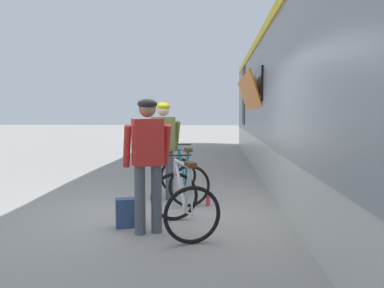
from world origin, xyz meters
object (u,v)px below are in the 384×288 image
water_bottle_near_the_bikes (208,199)px  cyclist_near_in_olive (163,142)px  bicycle_far_silver (183,202)px  water_bottle_by_the_backpack (140,223)px  cyclist_far_in_red (148,153)px  train_car (348,93)px  bicycle_near_teal (184,178)px  backpack_on_platform (126,213)px

water_bottle_near_the_bikes → cyclist_near_in_olive: bearing=156.5°
bicycle_far_silver → water_bottle_by_the_backpack: (-0.57, -0.04, -0.30)m
cyclist_far_in_red → water_bottle_by_the_backpack: (-0.13, 0.07, -0.95)m
train_car → bicycle_far_silver: size_ratio=16.37×
water_bottle_by_the_backpack → bicycle_near_teal: bearing=76.7°
cyclist_near_in_olive → bicycle_far_silver: (0.50, -1.73, -0.65)m
bicycle_near_teal → water_bottle_by_the_backpack: 1.87m
bicycle_far_silver → water_bottle_near_the_bikes: 1.44m
bicycle_far_silver → backpack_on_platform: bearing=170.6°
water_bottle_near_the_bikes → cyclist_far_in_red: bearing=-116.7°
cyclist_far_in_red → bicycle_far_silver: 0.80m
train_car → backpack_on_platform: size_ratio=50.74×
bicycle_near_teal → bicycle_far_silver: same height
train_car → water_bottle_by_the_backpack: train_car is taller
cyclist_far_in_red → water_bottle_near_the_bikes: size_ratio=7.41×
train_car → cyclist_near_in_olive: bearing=-164.7°
bicycle_far_silver → water_bottle_by_the_backpack: bicycle_far_silver is taller
train_car → cyclist_far_in_red: size_ratio=11.52×
cyclist_near_in_olive → cyclist_far_in_red: 1.84m
bicycle_near_teal → water_bottle_by_the_backpack: (-0.43, -1.80, -0.30)m
backpack_on_platform → water_bottle_near_the_bikes: 1.67m
cyclist_near_in_olive → water_bottle_by_the_backpack: 2.00m
cyclist_near_in_olive → water_bottle_near_the_bikes: cyclist_near_in_olive is taller
bicycle_near_teal → water_bottle_near_the_bikes: 0.66m
bicycle_near_teal → cyclist_far_in_red: bearing=-99.1°
water_bottle_by_the_backpack → bicycle_far_silver: bearing=3.6°
backpack_on_platform → cyclist_far_in_red: bearing=-51.9°
train_car → water_bottle_near_the_bikes: train_car is taller
train_car → bicycle_far_silver: 4.32m
cyclist_far_in_red → bicycle_far_silver: size_ratio=1.42×
water_bottle_near_the_bikes → bicycle_far_silver: bearing=-102.5°
cyclist_far_in_red → water_bottle_by_the_backpack: bearing=149.4°
cyclist_far_in_red → backpack_on_platform: cyclist_far_in_red is taller
train_car → bicycle_near_teal: (-3.14, -0.92, -1.56)m
bicycle_near_teal → bicycle_far_silver: 1.77m
cyclist_near_in_olive → water_bottle_near_the_bikes: 1.28m
cyclist_near_in_olive → water_bottle_by_the_backpack: size_ratio=8.36×
train_car → cyclist_near_in_olive: size_ratio=11.52×
bicycle_near_teal → water_bottle_near_the_bikes: size_ratio=5.16×
train_car → bicycle_near_teal: size_ratio=16.55×
cyclist_near_in_olive → bicycle_near_teal: size_ratio=1.44×
cyclist_near_in_olive → cyclist_far_in_red: size_ratio=1.00×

